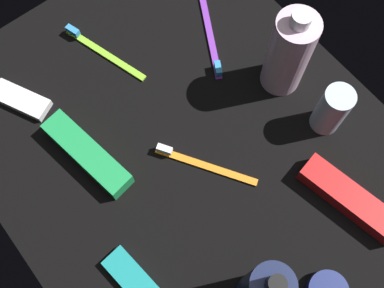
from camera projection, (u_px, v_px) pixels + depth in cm
name	position (u px, v px, depth cm)	size (l,w,h in cm)	color
ground_plane	(192.00, 151.00, 79.35)	(84.00, 64.00, 1.20)	black
bodywash_bottle	(289.00, 53.00, 75.60)	(7.08, 7.08, 18.95)	silver
deodorant_stick	(332.00, 110.00, 75.86)	(4.98, 4.98, 10.22)	silver
toothbrush_orange	(200.00, 163.00, 77.35)	(15.91, 10.54, 2.10)	orange
toothbrush_purple	(212.00, 41.00, 85.79)	(16.26, 9.90, 2.10)	purple
toothbrush_lime	(100.00, 50.00, 85.09)	(17.61, 6.23, 2.10)	#8CD133
toothpaste_box_red	(350.00, 199.00, 74.15)	(17.60, 4.40, 3.20)	red
toothpaste_box_green	(87.00, 154.00, 76.87)	(17.60, 4.40, 3.20)	green
snack_bar_teal	(133.00, 279.00, 70.57)	(10.40, 4.00, 1.50)	teal
snack_bar_white	(21.00, 100.00, 81.33)	(10.40, 4.00, 1.50)	white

